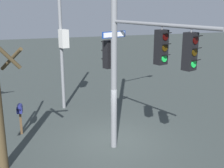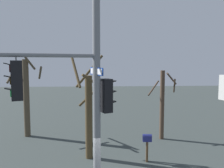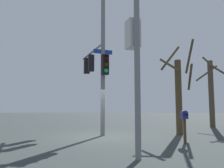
% 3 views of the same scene
% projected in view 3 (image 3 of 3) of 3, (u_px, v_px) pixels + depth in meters
% --- Properties ---
extents(ground_plane, '(80.00, 80.00, 0.00)m').
position_uv_depth(ground_plane, '(100.00, 137.00, 11.34)').
color(ground_plane, '#353C3A').
extents(main_signal_pole_assembly, '(3.54, 5.51, 8.31)m').
position_uv_depth(main_signal_pole_assembly, '(96.00, 57.00, 12.90)').
color(main_signal_pole_assembly, slate).
rests_on(main_signal_pole_assembly, ground).
extents(secondary_pole_assembly, '(0.52, 0.70, 6.58)m').
position_uv_depth(secondary_pole_assembly, '(135.00, 44.00, 6.97)').
color(secondary_pole_assembly, slate).
rests_on(secondary_pole_assembly, ground).
extents(mailbox, '(0.28, 0.46, 1.41)m').
position_uv_depth(mailbox, '(184.00, 117.00, 9.44)').
color(mailbox, '#4C3823').
rests_on(mailbox, ground).
extents(bare_tree_across_street, '(1.86, 1.94, 5.32)m').
position_uv_depth(bare_tree_across_street, '(179.00, 91.00, 12.45)').
color(bare_tree_across_street, '#473923').
rests_on(bare_tree_across_street, ground).
extents(bare_tree_corner, '(2.01, 2.19, 5.42)m').
position_uv_depth(bare_tree_corner, '(211.00, 91.00, 16.69)').
color(bare_tree_corner, '#493E2E').
rests_on(bare_tree_corner, ground).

